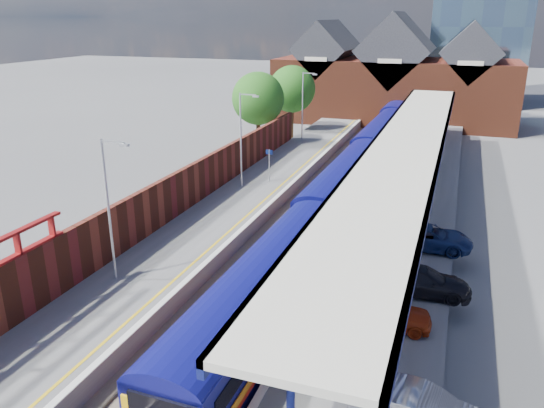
{
  "coord_description": "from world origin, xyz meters",
  "views": [
    {
      "loc": [
        8.49,
        -13.35,
        13.13
      ],
      "look_at": [
        -1.46,
        14.67,
        2.6
      ],
      "focal_mm": 35.0,
      "sensor_mm": 36.0,
      "label": 1
    }
  ],
  "objects_px": {
    "lamp_post_b": "(110,202)",
    "platform_sign": "(269,160)",
    "parked_car_dark": "(421,281)",
    "lamp_post_c": "(242,134)",
    "lamp_post_d": "(304,103)",
    "parked_car_red": "(383,312)",
    "parked_car_blue": "(427,237)",
    "train": "(366,156)"
  },
  "relations": [
    {
      "from": "train",
      "to": "parked_car_blue",
      "type": "xyz_separation_m",
      "value": [
        6.07,
        -15.05,
        -0.45
      ]
    },
    {
      "from": "lamp_post_b",
      "to": "platform_sign",
      "type": "height_order",
      "value": "lamp_post_b"
    },
    {
      "from": "parked_car_red",
      "to": "lamp_post_b",
      "type": "bearing_deg",
      "value": 82.44
    },
    {
      "from": "lamp_post_c",
      "to": "lamp_post_d",
      "type": "bearing_deg",
      "value": 90.0
    },
    {
      "from": "lamp_post_c",
      "to": "parked_car_dark",
      "type": "height_order",
      "value": "lamp_post_c"
    },
    {
      "from": "lamp_post_d",
      "to": "parked_car_red",
      "type": "relative_size",
      "value": 1.79
    },
    {
      "from": "parked_car_red",
      "to": "parked_car_blue",
      "type": "relative_size",
      "value": 0.81
    },
    {
      "from": "lamp_post_b",
      "to": "parked_car_red",
      "type": "distance_m",
      "value": 13.22
    },
    {
      "from": "lamp_post_d",
      "to": "parked_car_dark",
      "type": "relative_size",
      "value": 1.56
    },
    {
      "from": "lamp_post_b",
      "to": "parked_car_dark",
      "type": "bearing_deg",
      "value": 14.01
    },
    {
      "from": "parked_car_dark",
      "to": "lamp_post_c",
      "type": "bearing_deg",
      "value": 44.34
    },
    {
      "from": "train",
      "to": "lamp_post_b",
      "type": "distance_m",
      "value": 25.34
    },
    {
      "from": "lamp_post_b",
      "to": "parked_car_blue",
      "type": "bearing_deg",
      "value": 32.48
    },
    {
      "from": "platform_sign",
      "to": "parked_car_red",
      "type": "relative_size",
      "value": 0.64
    },
    {
      "from": "lamp_post_c",
      "to": "lamp_post_b",
      "type": "bearing_deg",
      "value": -90.0
    },
    {
      "from": "lamp_post_c",
      "to": "platform_sign",
      "type": "relative_size",
      "value": 2.8
    },
    {
      "from": "lamp_post_d",
      "to": "platform_sign",
      "type": "xyz_separation_m",
      "value": [
        1.36,
        -14.0,
        -2.3
      ]
    },
    {
      "from": "lamp_post_b",
      "to": "lamp_post_c",
      "type": "distance_m",
      "value": 16.0
    },
    {
      "from": "lamp_post_b",
      "to": "parked_car_red",
      "type": "height_order",
      "value": "lamp_post_b"
    },
    {
      "from": "platform_sign",
      "to": "lamp_post_d",
      "type": "bearing_deg",
      "value": 95.56
    },
    {
      "from": "lamp_post_d",
      "to": "parked_car_blue",
      "type": "relative_size",
      "value": 1.45
    },
    {
      "from": "lamp_post_b",
      "to": "lamp_post_c",
      "type": "relative_size",
      "value": 1.0
    },
    {
      "from": "train",
      "to": "lamp_post_b",
      "type": "relative_size",
      "value": 9.42
    },
    {
      "from": "parked_car_red",
      "to": "lamp_post_c",
      "type": "bearing_deg",
      "value": 30.82
    },
    {
      "from": "lamp_post_d",
      "to": "lamp_post_b",
      "type": "bearing_deg",
      "value": -90.0
    },
    {
      "from": "lamp_post_c",
      "to": "parked_car_red",
      "type": "bearing_deg",
      "value": -51.17
    },
    {
      "from": "train",
      "to": "lamp_post_c",
      "type": "xyz_separation_m",
      "value": [
        -7.86,
        -7.92,
        2.87
      ]
    },
    {
      "from": "parked_car_blue",
      "to": "train",
      "type": "bearing_deg",
      "value": 19.5
    },
    {
      "from": "lamp_post_c",
      "to": "parked_car_blue",
      "type": "relative_size",
      "value": 1.45
    },
    {
      "from": "train",
      "to": "platform_sign",
      "type": "height_order",
      "value": "platform_sign"
    },
    {
      "from": "train",
      "to": "platform_sign",
      "type": "bearing_deg",
      "value": -137.64
    },
    {
      "from": "parked_car_red",
      "to": "parked_car_dark",
      "type": "xyz_separation_m",
      "value": [
        1.25,
        3.4,
        -0.02
      ]
    },
    {
      "from": "parked_car_dark",
      "to": "lamp_post_b",
      "type": "bearing_deg",
      "value": 100.02
    },
    {
      "from": "platform_sign",
      "to": "parked_car_blue",
      "type": "distance_m",
      "value": 15.57
    },
    {
      "from": "platform_sign",
      "to": "parked_car_dark",
      "type": "height_order",
      "value": "platform_sign"
    },
    {
      "from": "parked_car_red",
      "to": "parked_car_blue",
      "type": "height_order",
      "value": "parked_car_blue"
    },
    {
      "from": "platform_sign",
      "to": "parked_car_red",
      "type": "distance_m",
      "value": 21.26
    },
    {
      "from": "lamp_post_b",
      "to": "lamp_post_d",
      "type": "bearing_deg",
      "value": 90.0
    },
    {
      "from": "platform_sign",
      "to": "parked_car_red",
      "type": "bearing_deg",
      "value": -57.43
    },
    {
      "from": "lamp_post_d",
      "to": "parked_car_blue",
      "type": "xyz_separation_m",
      "value": [
        13.93,
        -23.13,
        -3.32
      ]
    },
    {
      "from": "lamp_post_b",
      "to": "parked_car_blue",
      "type": "height_order",
      "value": "lamp_post_b"
    },
    {
      "from": "train",
      "to": "lamp_post_b",
      "type": "bearing_deg",
      "value": -108.18
    }
  ]
}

